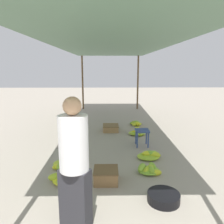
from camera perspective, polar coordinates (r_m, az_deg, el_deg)
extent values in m
cylinder|color=brown|center=(10.43, -7.68, 7.56)|extent=(0.08, 0.08, 2.49)
cylinder|color=brown|center=(10.46, 6.76, 7.59)|extent=(0.08, 0.08, 2.49)
cube|color=#567A60|center=(6.18, -0.14, 16.74)|extent=(3.00, 8.77, 0.04)
cube|color=#2D2D33|center=(2.91, -9.49, -21.34)|extent=(0.41, 0.33, 0.76)
cylinder|color=white|center=(2.60, -10.01, -8.02)|extent=(0.46, 0.46, 0.66)
sphere|color=tan|center=(2.49, -10.37, 1.56)|extent=(0.22, 0.22, 0.22)
cube|color=#384C84|center=(5.55, 7.89, -4.82)|extent=(0.34, 0.34, 0.04)
cylinder|color=#384C84|center=(5.46, 6.62, -7.36)|extent=(0.04, 0.04, 0.38)
cylinder|color=#384C84|center=(5.50, 9.45, -7.30)|extent=(0.04, 0.04, 0.38)
cylinder|color=#384C84|center=(5.72, 6.27, -6.48)|extent=(0.04, 0.04, 0.38)
cylinder|color=#384C84|center=(5.76, 8.97, -6.43)|extent=(0.04, 0.04, 0.38)
cylinder|color=black|center=(3.55, 13.32, -20.89)|extent=(0.48, 0.48, 0.14)
ellipsoid|color=#ABC92E|center=(4.09, -14.16, -16.09)|extent=(0.33, 0.22, 0.14)
ellipsoid|color=#87BA34|center=(4.14, -13.79, -16.14)|extent=(0.28, 0.17, 0.11)
ellipsoid|color=#7CB636|center=(3.89, -11.76, -17.40)|extent=(0.33, 0.14, 0.10)
ellipsoid|color=yellow|center=(4.07, -12.72, -15.65)|extent=(0.20, 0.31, 0.13)
ellipsoid|color=#B9CE2B|center=(4.02, -11.61, -16.20)|extent=(0.34, 0.22, 0.13)
ellipsoid|color=#A2C52F|center=(3.95, -11.56, -14.89)|extent=(0.16, 0.24, 0.13)
ellipsoid|color=yellow|center=(4.03, -10.80, -15.54)|extent=(0.34, 0.25, 0.13)
ellipsoid|color=yellow|center=(4.03, -11.60, -16.93)|extent=(0.50, 0.44, 0.10)
ellipsoid|color=#BDD02A|center=(4.55, -12.45, -13.20)|extent=(0.24, 0.19, 0.14)
ellipsoid|color=#91BE32|center=(4.50, -13.51, -13.61)|extent=(0.14, 0.22, 0.13)
ellipsoid|color=yellow|center=(4.55, -12.29, -13.16)|extent=(0.30, 0.27, 0.14)
ellipsoid|color=yellow|center=(4.58, -10.34, -12.95)|extent=(0.20, 0.27, 0.14)
ellipsoid|color=yellow|center=(4.52, -13.31, -13.55)|extent=(0.35, 0.27, 0.13)
ellipsoid|color=#AECA2D|center=(4.65, -12.40, -12.94)|extent=(0.44, 0.38, 0.10)
ellipsoid|color=#B9CE2B|center=(4.27, 9.12, -14.84)|extent=(0.22, 0.23, 0.14)
ellipsoid|color=#A3C62F|center=(4.34, 9.90, -14.26)|extent=(0.24, 0.25, 0.13)
ellipsoid|color=#89BB34|center=(4.31, 7.83, -14.21)|extent=(0.24, 0.31, 0.14)
ellipsoid|color=yellow|center=(4.24, 11.41, -15.24)|extent=(0.21, 0.11, 0.12)
ellipsoid|color=#8BBC33|center=(4.24, 10.22, -14.73)|extent=(0.13, 0.22, 0.13)
ellipsoid|color=#89BB34|center=(4.43, 10.61, -13.88)|extent=(0.16, 0.35, 0.13)
ellipsoid|color=#81B835|center=(4.31, 9.58, -14.82)|extent=(0.42, 0.36, 0.10)
ellipsoid|color=#C6D329|center=(4.91, 10.64, -10.88)|extent=(0.36, 0.25, 0.14)
ellipsoid|color=yellow|center=(4.90, 9.28, -10.60)|extent=(0.27, 0.19, 0.12)
ellipsoid|color=#A9C82E|center=(5.04, 10.20, -10.62)|extent=(0.33, 0.18, 0.13)
ellipsoid|color=#A3C52F|center=(4.98, 11.20, -10.94)|extent=(0.30, 0.31, 0.09)
ellipsoid|color=#7EB736|center=(4.91, 9.93, -10.49)|extent=(0.26, 0.16, 0.11)
ellipsoid|color=#9BC230|center=(4.93, 9.47, -11.36)|extent=(0.48, 0.42, 0.10)
ellipsoid|color=#7EB736|center=(7.59, 6.00, -2.92)|extent=(0.21, 0.27, 0.09)
ellipsoid|color=#9AC231|center=(7.68, 6.14, -2.73)|extent=(0.24, 0.21, 0.14)
ellipsoid|color=#BCD02A|center=(7.45, 5.98, -3.22)|extent=(0.25, 0.23, 0.12)
ellipsoid|color=#86BA34|center=(7.59, 6.42, -2.76)|extent=(0.29, 0.28, 0.14)
ellipsoid|color=#B3CC2C|center=(7.59, 6.21, -2.86)|extent=(0.32, 0.28, 0.15)
ellipsoid|color=#84B934|center=(7.69, 5.71, -2.84)|extent=(0.32, 0.21, 0.10)
ellipsoid|color=yellow|center=(7.48, 6.69, -3.09)|extent=(0.23, 0.32, 0.14)
ellipsoid|color=#C3D229|center=(7.60, 6.37, -3.04)|extent=(0.37, 0.32, 0.10)
ellipsoid|color=#ABC92D|center=(6.43, 7.28, -5.78)|extent=(0.19, 0.25, 0.10)
ellipsoid|color=yellow|center=(6.50, 6.81, -4.45)|extent=(0.24, 0.36, 0.12)
ellipsoid|color=yellow|center=(6.55, 6.39, -5.22)|extent=(0.34, 0.19, 0.12)
ellipsoid|color=#A6C72E|center=(6.64, 8.08, -5.06)|extent=(0.21, 0.31, 0.14)
ellipsoid|color=#B7CE2B|center=(6.44, 7.19, -5.15)|extent=(0.15, 0.22, 0.13)
ellipsoid|color=#9CC330|center=(6.54, 6.57, -5.46)|extent=(0.50, 0.44, 0.10)
cube|color=olive|center=(3.95, -1.60, -16.37)|extent=(0.41, 0.41, 0.21)
cube|color=brown|center=(3.89, -1.61, -14.86)|extent=(0.42, 0.42, 0.02)
cube|color=#9E7A4C|center=(6.84, -0.33, -4.28)|extent=(0.47, 0.47, 0.17)
cube|color=brown|center=(6.82, -0.33, -3.49)|extent=(0.49, 0.49, 0.02)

